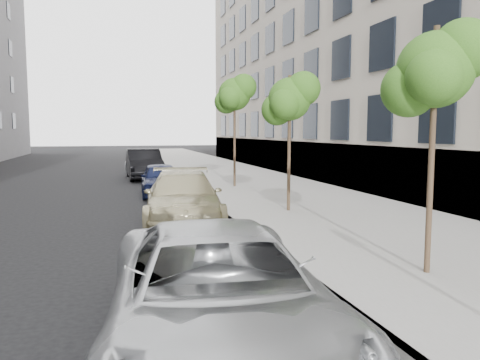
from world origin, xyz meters
name	(u,v)px	position (x,y,z in m)	size (l,w,h in m)	color
ground	(280,339)	(0.00, 0.00, 0.00)	(160.00, 160.00, 0.00)	black
sidewalk	(214,170)	(4.30, 24.00, 0.07)	(6.40, 72.00, 0.14)	gray
curb	(165,171)	(1.18, 24.00, 0.07)	(0.15, 72.00, 0.14)	#9E9B93
tree_near	(437,70)	(3.23, 1.50, 3.52)	(1.61, 1.41, 4.17)	#38281C
tree_mid	(290,99)	(3.23, 8.00, 3.47)	(1.63, 1.43, 4.14)	#38281C
tree_far	(235,94)	(3.23, 14.50, 4.10)	(1.73, 1.53, 4.82)	#38281C
minivan	(218,296)	(-0.82, -0.26, 0.72)	(2.39, 5.17, 1.44)	#B7BABC
suv	(183,198)	(-0.10, 7.34, 0.72)	(2.01, 4.94, 1.43)	tan
sedan_blue	(161,179)	(-0.10, 13.37, 0.64)	(1.52, 3.78, 1.29)	#0F1534
sedan_black	(144,164)	(-0.32, 20.05, 0.79)	(1.67, 4.80, 1.58)	black
sedan_rear	(142,160)	(-0.10, 25.34, 0.66)	(1.86, 4.58, 1.33)	gray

